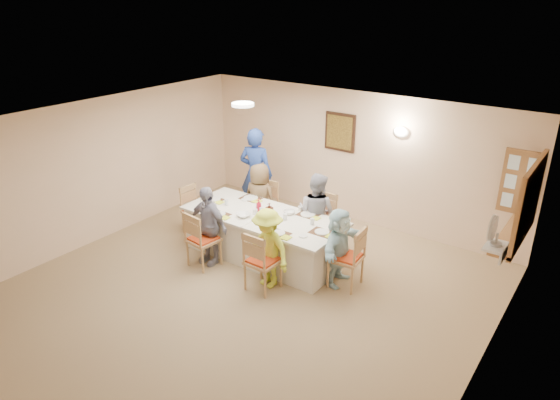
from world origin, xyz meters
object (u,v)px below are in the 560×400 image
Objects in this scene: chair_left_end at (196,210)px; chair_back_left at (264,207)px; diner_front_right at (268,248)px; chair_right_end at (346,256)px; diner_right_end at (339,247)px; diner_back_left at (260,199)px; chair_back_right at (320,222)px; desk_fan at (495,234)px; diner_back_right at (316,213)px; condiment_ketchup at (259,206)px; caregiver at (256,174)px; diner_front_left at (208,225)px; serving_hatch at (529,203)px; dining_table at (264,236)px; chair_front_right at (263,260)px; chair_front_left at (203,238)px.

chair_back_left is at bearing -46.21° from chair_left_end.
diner_front_right is at bearing -103.86° from chair_left_end.
diner_front_right is (-0.95, -0.68, 0.14)m from chair_right_end.
diner_back_left is at bearing 67.94° from diner_right_end.
chair_back_left is 1.20m from chair_back_right.
diner_front_right is at bearing -171.65° from desk_fan.
chair_right_end is 0.70× the size of diner_back_right.
desk_fan is at bearing -4.03° from condiment_ketchup.
caregiver reaches higher than diner_back_right.
caregiver reaches higher than diner_front_left.
chair_back_left is (-4.27, -0.30, -1.03)m from serving_hatch.
condiment_ketchup is at bearing -65.91° from chair_back_left.
diner_back_right is at bearing 162.66° from desk_fan.
diner_back_right is (0.60, 0.68, 0.32)m from dining_table.
desk_fan is 0.23× the size of diner_back_left.
diner_front_left is at bearing -174.04° from desk_fan.
chair_back_left is at bearing -96.52° from diner_back_left.
diner_back_right is 1.06× the size of diner_front_left.
diner_right_end is (0.82, 0.80, 0.13)m from chair_front_right.
dining_table is 1.00m from chair_front_left.
chair_front_right is 2.59m from caregiver.
diner_back_left is 1.20m from diner_back_right.
caregiver is at bearing 105.31° from diner_front_left.
diner_back_right is 1.15× the size of diner_right_end.
dining_table is at bearing -61.54° from chair_back_left.
diner_back_left is at bearing 126.92° from condiment_ketchup.
condiment_ketchup is (-3.66, 0.26, -0.67)m from desk_fan.
desk_fan is 3.76m from dining_table.
diner_front_left is (-2.15, -0.68, 0.17)m from chair_right_end.
serving_hatch reaches higher than chair_back_left.
serving_hatch is 4.37m from diner_back_left.
chair_back_left is (-0.60, 0.80, 0.09)m from dining_table.
desk_fan is 2.29m from chair_right_end.
chair_back_right is 1.15m from diner_right_end.
chair_left_end is 0.67× the size of diner_front_left.
diner_back_right is 1.73m from caregiver.
dining_table is 1.01m from chair_front_right.
diner_front_right is 1.02m from condiment_ketchup.
condiment_ketchup is at bearing -130.63° from chair_back_right.
chair_front_left is (0.00, -1.60, 0.01)m from chair_back_left.
diner_right_end reaches higher than chair_left_end.
diner_front_left is at bearing -121.91° from chair_left_end.
serving_hatch is 1.07× the size of diner_back_right.
chair_left_end is 1.34m from caregiver.
chair_back_right is at bearing 42.26° from diner_right_end.
condiment_ketchup is (-3.77, -1.09, -0.62)m from serving_hatch.
chair_right_end is 0.78× the size of diner_front_right.
caregiver is at bearing 61.58° from diner_right_end.
diner_back_left is at bearing 167.47° from desk_fan.
caregiver reaches higher than diner_right_end.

